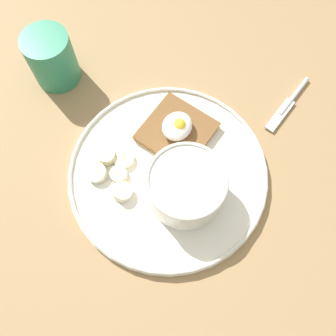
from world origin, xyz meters
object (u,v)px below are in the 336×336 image
poached_egg (177,126)px  banana_slice_back (97,173)px  toast_slice (177,132)px  coffee_mug (52,58)px  oatmeal_bowl (186,187)px  banana_slice_left (107,156)px  knife (289,103)px  banana_slice_front (119,174)px  banana_slice_inner (122,192)px  banana_slice_right (124,159)px

poached_egg → banana_slice_back: bearing=-28.0°
toast_slice → coffee_mug: coffee_mug is taller
oatmeal_bowl → banana_slice_left: bearing=-83.9°
knife → banana_slice_front: bearing=-32.3°
banana_slice_inner → coffee_mug: 25.07cm
poached_egg → coffee_mug: size_ratio=0.56×
oatmeal_bowl → poached_egg: (-7.92, -6.31, -0.60)cm
oatmeal_bowl → banana_slice_inner: (4.86, -7.90, -2.38)cm
banana_slice_left → knife: bearing=141.3°
toast_slice → poached_egg: size_ratio=2.08×
poached_egg → banana_slice_back: 14.12cm
banana_slice_back → toast_slice: bearing=152.2°
banana_slice_right → toast_slice: bearing=151.4°
banana_slice_right → coffee_mug: bearing=-111.5°
poached_egg → knife: bearing=140.1°
toast_slice → banana_slice_back: size_ratio=2.45×
banana_slice_inner → banana_slice_front: bearing=-133.3°
banana_slice_front → banana_slice_left: banana_slice_left is taller
banana_slice_front → banana_slice_right: 2.64cm
poached_egg → oatmeal_bowl: bearing=38.6°
toast_slice → banana_slice_right: bearing=-28.6°
oatmeal_bowl → toast_slice: (-7.91, -6.36, -2.46)cm
oatmeal_bowl → banana_slice_front: 10.78cm
poached_egg → banana_slice_front: size_ratio=1.84×
coffee_mug → banana_slice_right: bearing=68.5°
oatmeal_bowl → knife: 24.11cm
toast_slice → banana_slice_inner: 12.86cm
toast_slice → banana_slice_front: bearing=-19.0°
oatmeal_bowl → banana_slice_back: 13.86cm
coffee_mug → banana_slice_back: bearing=55.6°
banana_slice_left → knife: 31.25cm
banana_slice_back → banana_slice_front: bearing=119.6°
banana_slice_left → knife: size_ratio=0.31×
toast_slice → poached_egg: bearing=95.0°
toast_slice → banana_slice_front: (10.74, -3.69, -0.21)cm
oatmeal_bowl → banana_slice_back: size_ratio=2.63×
toast_slice → banana_slice_front: size_ratio=3.83×
poached_egg → coffee_mug: (0.80, -23.42, 1.04)cm
banana_slice_right → banana_slice_inner: banana_slice_inner is taller
banana_slice_right → coffee_mug: 20.54cm
banana_slice_left → toast_slice: bearing=143.6°
banana_slice_inner → coffee_mug: coffee_mug is taller
banana_slice_front → banana_slice_right: size_ratio=0.63×
banana_slice_left → banana_slice_back: banana_slice_left is taller
oatmeal_bowl → coffee_mug: coffee_mug is taller
poached_egg → coffee_mug: coffee_mug is taller
banana_slice_front → banana_slice_back: size_ratio=0.64×
banana_slice_front → banana_slice_left: (-1.42, -3.18, 0.24)cm
banana_slice_right → knife: size_ratio=0.35×
banana_slice_left → knife: banana_slice_left is taller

